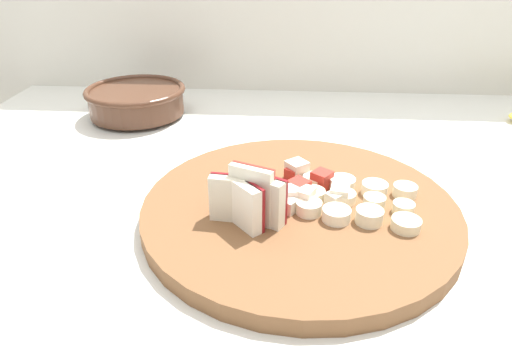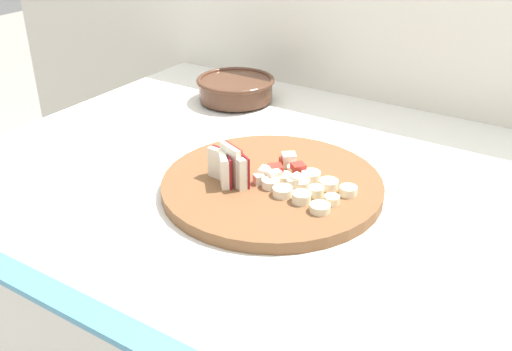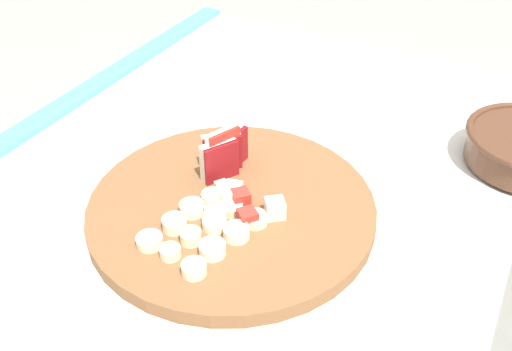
% 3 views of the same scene
% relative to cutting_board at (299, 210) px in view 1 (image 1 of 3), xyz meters
% --- Properties ---
extents(tile_backsplash, '(2.40, 0.04, 1.24)m').
position_rel_cutting_board_xyz_m(tile_backsplash, '(0.03, 0.48, -0.26)').
color(tile_backsplash, silver).
rests_on(tile_backsplash, ground).
extents(cutting_board, '(0.34, 0.34, 0.02)m').
position_rel_cutting_board_xyz_m(cutting_board, '(0.00, 0.00, 0.00)').
color(cutting_board, brown).
rests_on(cutting_board, tiled_countertop).
extents(apple_wedge_fan, '(0.08, 0.05, 0.06)m').
position_rel_cutting_board_xyz_m(apple_wedge_fan, '(-0.05, -0.04, 0.04)').
color(apple_wedge_fan, maroon).
rests_on(apple_wedge_fan, cutting_board).
extents(apple_dice_pile, '(0.08, 0.10, 0.02)m').
position_rel_cutting_board_xyz_m(apple_dice_pile, '(0.01, 0.02, 0.02)').
color(apple_dice_pile, white).
rests_on(apple_dice_pile, cutting_board).
extents(banana_slice_rows, '(0.14, 0.11, 0.01)m').
position_rel_cutting_board_xyz_m(banana_slice_rows, '(0.06, -0.00, 0.02)').
color(banana_slice_rows, white).
rests_on(banana_slice_rows, cutting_board).
extents(ceramic_bowl, '(0.17, 0.17, 0.05)m').
position_rel_cutting_board_xyz_m(ceramic_bowl, '(-0.27, 0.30, 0.02)').
color(ceramic_bowl, '#4C2D1E').
rests_on(ceramic_bowl, tiled_countertop).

